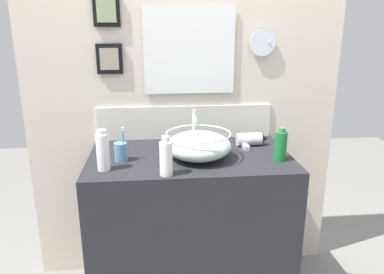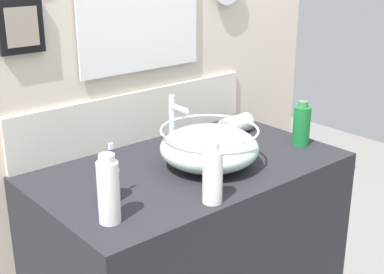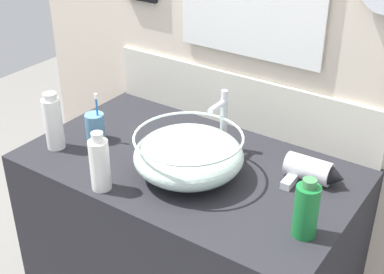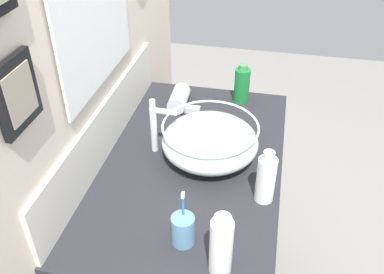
# 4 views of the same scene
# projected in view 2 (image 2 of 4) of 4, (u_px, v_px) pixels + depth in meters

# --- Properties ---
(back_panel) EXTENTS (1.89, 0.09, 2.51)m
(back_panel) POSITION_uv_depth(u_px,v_px,m) (129.00, 50.00, 2.00)
(back_panel) COLOR beige
(back_panel) RESTS_ON ground
(glass_bowl_sink) EXTENTS (0.34, 0.34, 0.14)m
(glass_bowl_sink) POSITION_uv_depth(u_px,v_px,m) (209.00, 147.00, 1.82)
(glass_bowl_sink) COLOR silver
(glass_bowl_sink) RESTS_ON vanity_counter
(faucet) EXTENTS (0.02, 0.10, 0.21)m
(faucet) POSITION_uv_depth(u_px,v_px,m) (174.00, 121.00, 1.95)
(faucet) COLOR silver
(faucet) RESTS_ON vanity_counter
(hair_drier) EXTENTS (0.18, 0.14, 0.08)m
(hair_drier) POSITION_uv_depth(u_px,v_px,m) (239.00, 125.00, 2.17)
(hair_drier) COLOR silver
(hair_drier) RESTS_ON vanity_counter
(toothbrush_cup) EXTENTS (0.07, 0.07, 0.18)m
(toothbrush_cup) POSITION_uv_depth(u_px,v_px,m) (109.00, 185.00, 1.59)
(toothbrush_cup) COLOR #598CB2
(toothbrush_cup) RESTS_ON vanity_counter
(spray_bottle) EXTENTS (0.06, 0.06, 0.19)m
(spray_bottle) POSITION_uv_depth(u_px,v_px,m) (213.00, 176.00, 1.57)
(spray_bottle) COLOR white
(spray_bottle) RESTS_ON vanity_counter
(soap_dispenser) EXTENTS (0.06, 0.06, 0.20)m
(soap_dispenser) POSITION_uv_depth(u_px,v_px,m) (108.00, 190.00, 1.45)
(soap_dispenser) COLOR white
(soap_dispenser) RESTS_ON vanity_counter
(shampoo_bottle) EXTENTS (0.07, 0.07, 0.17)m
(shampoo_bottle) POSITION_uv_depth(u_px,v_px,m) (302.00, 125.00, 2.03)
(shampoo_bottle) COLOR #197233
(shampoo_bottle) RESTS_ON vanity_counter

